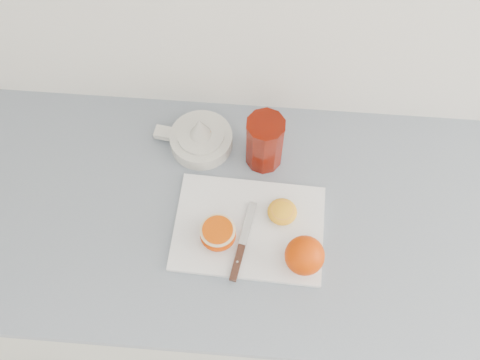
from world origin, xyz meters
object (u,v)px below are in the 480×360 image
at_px(half_orange, 218,234).
at_px(citrus_juicer, 200,138).
at_px(counter, 234,272).
at_px(red_tumbler, 265,143).
at_px(cutting_board, 249,228).

xyz_separation_m(half_orange, citrus_juicer, (-0.07, 0.25, -0.01)).
distance_m(counter, red_tumbler, 0.54).
bearing_deg(red_tumbler, half_orange, -111.68).
distance_m(counter, cutting_board, 0.45).
bearing_deg(cutting_board, red_tumbler, 83.33).
bearing_deg(half_orange, cutting_board, 26.36).
height_order(cutting_board, citrus_juicer, citrus_juicer).
bearing_deg(citrus_juicer, cutting_board, -58.37).
bearing_deg(half_orange, counter, 72.04).
bearing_deg(citrus_juicer, counter, -61.70).
height_order(counter, cutting_board, cutting_board).
bearing_deg(half_orange, red_tumbler, 68.32).
xyz_separation_m(citrus_juicer, red_tumbler, (0.16, -0.03, 0.04)).
relative_size(half_orange, citrus_juicer, 0.41).
bearing_deg(red_tumbler, citrus_juicer, 169.36).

